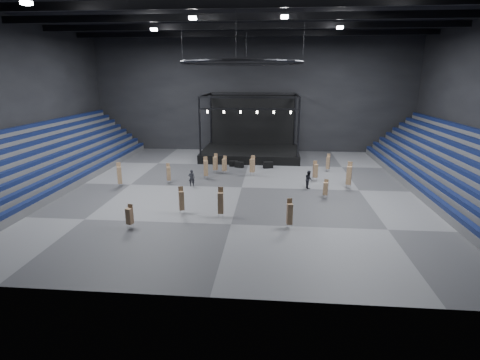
# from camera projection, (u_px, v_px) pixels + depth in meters

# --- Properties ---
(floor) EXTENTS (50.00, 50.00, 0.00)m
(floor) POSITION_uv_depth(u_px,v_px,m) (242.00, 187.00, 40.70)
(floor) COLOR #57585A
(floor) RESTS_ON ground
(ceiling) EXTENTS (50.00, 42.00, 0.20)m
(ceiling) POSITION_uv_depth(u_px,v_px,m) (242.00, 8.00, 35.83)
(ceiling) COLOR black
(ceiling) RESTS_ON wall_back
(wall_back) EXTENTS (50.00, 0.20, 18.00)m
(wall_back) POSITION_uv_depth(u_px,v_px,m) (253.00, 94.00, 58.41)
(wall_back) COLOR black
(wall_back) RESTS_ON ground
(wall_front) EXTENTS (50.00, 0.20, 18.00)m
(wall_front) POSITION_uv_depth(u_px,v_px,m) (206.00, 135.00, 18.13)
(wall_front) COLOR black
(wall_front) RESTS_ON ground
(wall_left) EXTENTS (0.20, 42.00, 18.00)m
(wall_left) POSITION_uv_depth(u_px,v_px,m) (11.00, 102.00, 40.38)
(wall_left) COLOR black
(wall_left) RESTS_ON ground
(bleachers_left) EXTENTS (7.20, 40.00, 6.40)m
(bleachers_left) POSITION_uv_depth(u_px,v_px,m) (39.00, 168.00, 42.17)
(bleachers_left) COLOR #4F4F52
(bleachers_left) RESTS_ON floor
(bleachers_right) EXTENTS (7.20, 40.00, 6.40)m
(bleachers_right) POSITION_uv_depth(u_px,v_px,m) (465.00, 177.00, 38.29)
(bleachers_right) COLOR #4F4F52
(bleachers_right) RESTS_ON floor
(stage) EXTENTS (14.00, 10.00, 9.20)m
(stage) POSITION_uv_depth(u_px,v_px,m) (251.00, 147.00, 55.88)
(stage) COLOR black
(stage) RESTS_ON floor
(truss_ring) EXTENTS (12.30, 12.30, 5.15)m
(truss_ring) POSITION_uv_depth(u_px,v_px,m) (242.00, 62.00, 37.18)
(truss_ring) COLOR black
(truss_ring) RESTS_ON ceiling
(roof_girders) EXTENTS (49.00, 30.35, 0.70)m
(roof_girders) POSITION_uv_depth(u_px,v_px,m) (242.00, 17.00, 36.05)
(roof_girders) COLOR black
(roof_girders) RESTS_ON ceiling
(floodlights) EXTENTS (28.60, 16.60, 0.25)m
(floodlights) POSITION_uv_depth(u_px,v_px,m) (238.00, 17.00, 32.38)
(floodlights) COLOR white
(floodlights) RESTS_ON roof_girders
(flight_case_left) EXTENTS (1.15, 0.64, 0.74)m
(flight_case_left) POSITION_uv_depth(u_px,v_px,m) (233.00, 164.00, 50.07)
(flight_case_left) COLOR black
(flight_case_left) RESTS_ON floor
(flight_case_mid) EXTENTS (1.26, 0.90, 0.76)m
(flight_case_mid) POSITION_uv_depth(u_px,v_px,m) (239.00, 165.00, 49.41)
(flight_case_mid) COLOR black
(flight_case_mid) RESTS_ON floor
(flight_case_right) EXTENTS (1.39, 0.99, 0.84)m
(flight_case_right) POSITION_uv_depth(u_px,v_px,m) (268.00, 165.00, 49.10)
(flight_case_right) COLOR black
(flight_case_right) RESTS_ON floor
(chair_stack_0) EXTENTS (0.57, 0.57, 2.24)m
(chair_stack_0) POSITION_uv_depth(u_px,v_px,m) (224.00, 164.00, 46.12)
(chair_stack_0) COLOR silver
(chair_stack_0) RESTS_ON floor
(chair_stack_1) EXTENTS (0.51, 0.51, 2.26)m
(chair_stack_1) POSITION_uv_depth(u_px,v_px,m) (328.00, 162.00, 47.20)
(chair_stack_1) COLOR silver
(chair_stack_1) RESTS_ON floor
(chair_stack_2) EXTENTS (0.57, 0.57, 1.99)m
(chair_stack_2) POSITION_uv_depth(u_px,v_px,m) (130.00, 216.00, 29.58)
(chair_stack_2) COLOR silver
(chair_stack_2) RESTS_ON floor
(chair_stack_3) EXTENTS (0.54, 0.54, 2.29)m
(chair_stack_3) POSITION_uv_depth(u_px,v_px,m) (169.00, 173.00, 42.02)
(chair_stack_3) COLOR silver
(chair_stack_3) RESTS_ON floor
(chair_stack_4) EXTENTS (0.64, 0.64, 2.46)m
(chair_stack_4) POSITION_uv_depth(u_px,v_px,m) (252.00, 165.00, 45.24)
(chair_stack_4) COLOR silver
(chair_stack_4) RESTS_ON floor
(chair_stack_5) EXTENTS (0.57, 0.57, 2.32)m
(chair_stack_5) POSITION_uv_depth(u_px,v_px,m) (315.00, 170.00, 43.03)
(chair_stack_5) COLOR silver
(chair_stack_5) RESTS_ON floor
(chair_stack_6) EXTENTS (0.56, 0.56, 2.44)m
(chair_stack_6) POSITION_uv_depth(u_px,v_px,m) (215.00, 163.00, 46.47)
(chair_stack_6) COLOR silver
(chair_stack_6) RESTS_ON floor
(chair_stack_7) EXTENTS (0.56, 0.56, 2.47)m
(chair_stack_7) POSITION_uv_depth(u_px,v_px,m) (181.00, 200.00, 32.68)
(chair_stack_7) COLOR silver
(chair_stack_7) RESTS_ON floor
(chair_stack_8) EXTENTS (0.65, 0.65, 2.90)m
(chair_stack_8) POSITION_uv_depth(u_px,v_px,m) (349.00, 175.00, 40.05)
(chair_stack_8) COLOR silver
(chair_stack_8) RESTS_ON floor
(chair_stack_9) EXTENTS (0.50, 0.50, 2.46)m
(chair_stack_9) POSITION_uv_depth(u_px,v_px,m) (290.00, 213.00, 29.54)
(chair_stack_9) COLOR silver
(chair_stack_9) RESTS_ON floor
(chair_stack_10) EXTENTS (0.62, 0.62, 2.72)m
(chair_stack_10) POSITION_uv_depth(u_px,v_px,m) (119.00, 175.00, 40.52)
(chair_stack_10) COLOR silver
(chair_stack_10) RESTS_ON floor
(chair_stack_11) EXTENTS (0.54, 0.54, 1.92)m
(chair_stack_11) POSITION_uv_depth(u_px,v_px,m) (326.00, 188.00, 36.85)
(chair_stack_11) COLOR silver
(chair_stack_11) RESTS_ON floor
(chair_stack_12) EXTENTS (0.48, 0.48, 2.67)m
(chair_stack_12) POSITION_uv_depth(u_px,v_px,m) (221.00, 202.00, 31.79)
(chair_stack_12) COLOR silver
(chair_stack_12) RESTS_ON floor
(chair_stack_13) EXTENTS (0.59, 0.59, 2.64)m
(chair_stack_13) POSITION_uv_depth(u_px,v_px,m) (206.00, 168.00, 43.74)
(chair_stack_13) COLOR silver
(chair_stack_13) RESTS_ON floor
(man_center) EXTENTS (0.75, 0.57, 1.85)m
(man_center) POSITION_uv_depth(u_px,v_px,m) (192.00, 178.00, 40.91)
(man_center) COLOR black
(man_center) RESTS_ON floor
(crew_member) EXTENTS (0.85, 1.03, 1.95)m
(crew_member) POSITION_uv_depth(u_px,v_px,m) (309.00, 179.00, 40.22)
(crew_member) COLOR black
(crew_member) RESTS_ON floor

